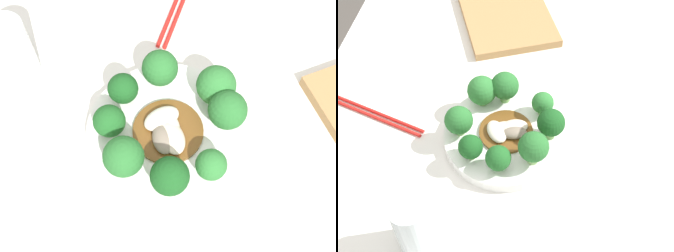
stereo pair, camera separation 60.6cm
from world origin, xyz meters
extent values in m
plane|color=#4C4742|center=(0.00, 0.00, 0.00)|extent=(8.00, 8.00, 0.00)
cube|color=silver|center=(0.00, 0.00, 0.35)|extent=(1.10, 0.80, 0.71)
cylinder|color=white|center=(-0.04, -0.03, 0.72)|extent=(0.24, 0.24, 0.02)
cylinder|color=#70A356|center=(-0.04, -0.11, 0.74)|extent=(0.02, 0.02, 0.02)
sphere|color=#19511E|center=(-0.04, -0.11, 0.77)|extent=(0.05, 0.05, 0.05)
cylinder|color=#89B76B|center=(0.01, -0.09, 0.74)|extent=(0.02, 0.02, 0.01)
sphere|color=#2D7533|center=(0.01, -0.09, 0.76)|extent=(0.04, 0.04, 0.04)
cylinder|color=#7AAD5B|center=(0.03, 0.03, 0.74)|extent=(0.02, 0.02, 0.01)
sphere|color=#2D7533|center=(0.03, 0.03, 0.77)|extent=(0.06, 0.06, 0.06)
cylinder|color=#89B76B|center=(-0.10, -0.09, 0.74)|extent=(0.02, 0.02, 0.02)
sphere|color=#286B2D|center=(-0.10, -0.09, 0.78)|extent=(0.06, 0.06, 0.06)
cylinder|color=#70A356|center=(-0.06, 0.06, 0.74)|extent=(0.02, 0.02, 0.01)
sphere|color=#286B2D|center=(-0.06, 0.06, 0.77)|extent=(0.06, 0.06, 0.06)
cylinder|color=#70A356|center=(0.04, -0.01, 0.74)|extent=(0.02, 0.02, 0.02)
sphere|color=#286B2D|center=(0.04, -0.01, 0.77)|extent=(0.06, 0.06, 0.06)
cylinder|color=#70A356|center=(-0.11, 0.03, 0.74)|extent=(0.02, 0.02, 0.01)
sphere|color=#19511E|center=(-0.11, 0.03, 0.76)|extent=(0.05, 0.05, 0.05)
cylinder|color=#70A356|center=(-0.13, -0.03, 0.74)|extent=(0.02, 0.02, 0.01)
sphere|color=#1E5B23|center=(-0.13, -0.03, 0.76)|extent=(0.05, 0.05, 0.05)
cylinder|color=brown|center=(-0.04, -0.03, 0.73)|extent=(0.10, 0.10, 0.01)
ellipsoid|color=gray|center=(-0.05, -0.04, 0.74)|extent=(0.05, 0.06, 0.01)
ellipsoid|color=beige|center=(-0.04, -0.04, 0.74)|extent=(0.05, 0.07, 0.02)
ellipsoid|color=silver|center=(-0.05, -0.01, 0.74)|extent=(0.07, 0.06, 0.02)
ellipsoid|color=silver|center=(-0.04, -0.03, 0.74)|extent=(0.03, 0.05, 0.02)
ellipsoid|color=gray|center=(-0.05, -0.05, 0.74)|extent=(0.04, 0.05, 0.02)
cylinder|color=silver|center=(-0.28, 0.09, 0.77)|extent=(0.06, 0.06, 0.12)
camera|label=1|loc=(-0.04, -0.33, 1.35)|focal=50.00mm
camera|label=2|loc=(-0.60, -0.11, 1.45)|focal=50.00mm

